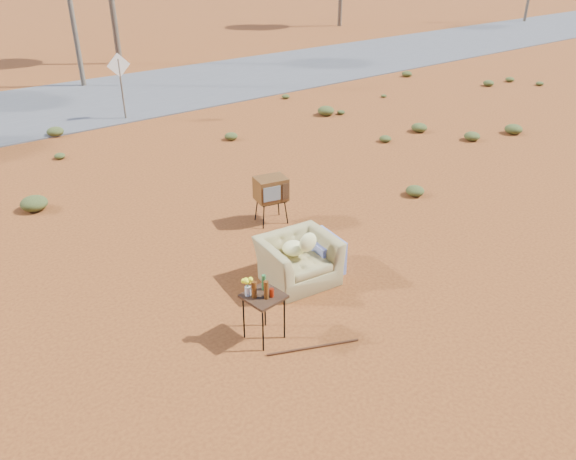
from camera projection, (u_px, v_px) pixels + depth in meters
ground at (320, 293)px, 9.82m from camera, size 140.00×140.00×0.00m
highway at (54, 107)px, 20.37m from camera, size 140.00×7.00×0.04m
armchair at (303, 253)px, 10.02m from camera, size 1.60×0.98×1.12m
tv_unit at (271, 190)px, 11.90m from camera, size 0.73×0.64×1.03m
side_table at (260, 294)px, 8.36m from camera, size 0.61×0.61×1.10m
rusty_bar at (313, 347)px, 8.50m from camera, size 1.34×0.60×0.04m
road_sign at (120, 74)px, 18.37m from camera, size 0.78×0.06×2.19m
scrub_patch at (163, 211)px, 12.42m from camera, size 17.49×8.07×0.33m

